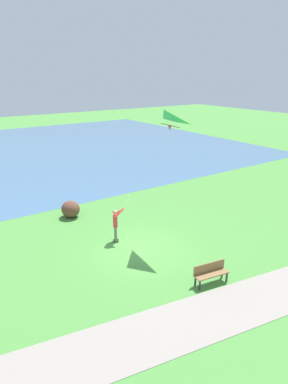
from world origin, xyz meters
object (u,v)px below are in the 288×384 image
Objects in this scene: flying_kite at (164,121)px; lakeside_shrub at (71,209)px; park_bench_near_walkway at (211,272)px; person_kite_flyer at (116,223)px.

flying_kite is 4.11× the size of lakeside_shrub.
park_bench_near_walkway is 1.33× the size of lakeside_shrub.
park_bench_near_walkway is at bearing 13.97° from person_kite_flyer.
park_bench_near_walkway is at bearing -9.30° from flying_kite.
lakeside_shrub is (-4.29, -0.67, -0.54)m from person_kite_flyer.
lakeside_shrub is at bearing -171.10° from person_kite_flyer.
flying_kite is (1.22, 2.04, 5.09)m from person_kite_flyer.
person_kite_flyer is 1.18× the size of park_bench_near_walkway.
flying_kite is at bearing 26.23° from lakeside_shrub.
lakeside_shrub reaches higher than park_bench_near_walkway.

